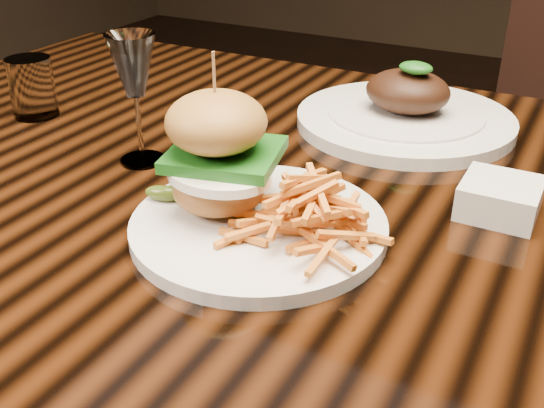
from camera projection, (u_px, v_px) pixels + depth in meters
The scene contains 6 objects.
dining_table at pixel (348, 248), 0.77m from camera, with size 1.60×0.90×0.75m.
burger_plate at pixel (253, 190), 0.64m from camera, with size 0.27×0.26×0.18m.
ramekin at pixel (500, 198), 0.69m from camera, with size 0.08×0.08×0.04m, color silver.
wine_glass at pixel (133, 71), 0.76m from camera, with size 0.06×0.06×0.16m.
water_tumbler at pixel (32, 87), 0.94m from camera, with size 0.06×0.06×0.09m, color white.
far_dish at pixel (405, 113), 0.91m from camera, with size 0.31×0.31×0.10m.
Camera 1 is at (0.23, -0.62, 1.09)m, focal length 42.00 mm.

